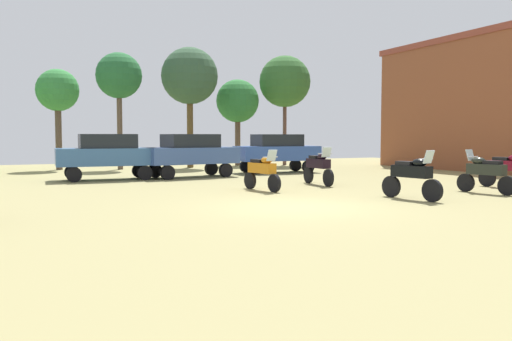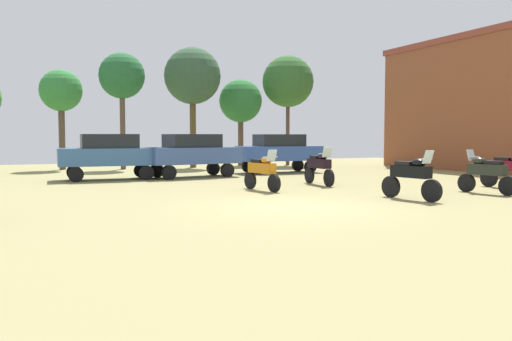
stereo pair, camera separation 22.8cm
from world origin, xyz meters
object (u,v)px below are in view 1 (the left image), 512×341
Objects in this scene: motorcycle_8 at (508,168)px; tree_2 at (285,82)px; motorcycle_1 at (412,175)px; motorcycle_6 at (485,172)px; tree_4 at (190,77)px; car_4 at (108,153)px; tree_5 at (119,77)px; motorcycle_3 at (262,170)px; motorcycle_4 at (318,166)px; tree_8 at (238,102)px; tree_6 at (58,92)px; car_1 at (277,150)px; car_2 at (190,152)px.

motorcycle_8 is 0.30× the size of tree_2.
motorcycle_8 is at bearing -177.00° from motorcycle_1.
tree_2 is at bearing -116.13° from motorcycle_1.
tree_4 is at bearing 93.21° from motorcycle_6.
car_4 is 0.66× the size of tree_5.
tree_2 reaches higher than motorcycle_6.
tree_5 is (-5.47, 18.29, 4.53)m from motorcycle_1.
car_4 is (-4.23, 6.86, 0.46)m from motorcycle_3.
motorcycle_1 is at bearing 93.02° from motorcycle_4.
motorcycle_3 is 0.37× the size of tree_8.
tree_5 is 1.20× the size of tree_8.
tree_5 is (-5.40, 12.97, 4.53)m from motorcycle_4.
tree_4 is at bearing -7.43° from tree_6.
tree_4 is at bearing -82.50° from motorcycle_4.
tree_5 reaches higher than motorcycle_1.
car_1 is 7.78m from tree_8.
tree_6 is (-12.07, 19.00, 3.68)m from motorcycle_6.
car_4 is (-10.62, 10.78, 0.45)m from motorcycle_6.
tree_8 is at bearing -120.18° from motorcycle_3.
car_4 is at bearing 97.64° from car_1.
tree_5 is (-11.05, 16.97, 4.54)m from motorcycle_8.
motorcycle_8 is at bearing -79.45° from tree_8.
tree_8 is at bearing -43.37° from car_2.
motorcycle_1 is 1.07× the size of motorcycle_3.
tree_5 is at bearing -83.69° from motorcycle_1.
tree_2 is at bearing 72.91° from motorcycle_6.
tree_8 reaches higher than motorcycle_3.
motorcycle_1 is 0.51× the size of car_1.
motorcycle_1 is 0.50× the size of car_4.
tree_4 is at bearing -96.37° from motorcycle_1.
tree_2 reaches higher than car_1.
tree_8 is at bearing -4.91° from car_1.
tree_2 is at bearing 1.23° from tree_4.
motorcycle_3 is 17.14m from tree_2.
motorcycle_3 is 0.29× the size of tree_2.
car_4 is (-3.71, 0.09, 0.00)m from car_2.
tree_8 reaches higher than motorcycle_6.
tree_2 is at bearing -57.39° from car_4.
motorcycle_4 is at bearing -157.36° from car_2.
tree_2 reaches higher than tree_6.
motorcycle_6 is 0.29× the size of tree_4.
car_4 is 8.46m from tree_5.
tree_2 is at bearing -109.70° from motorcycle_4.
tree_4 reaches higher than car_4.
motorcycle_1 is 19.80m from tree_2.
motorcycle_3 is 7.49m from motorcycle_6.
motorcycle_8 reaches higher than motorcycle_3.
car_2 is at bearing -139.48° from tree_2.
car_2 is at bearing -124.73° from tree_8.
car_4 is at bearing -49.88° from motorcycle_8.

